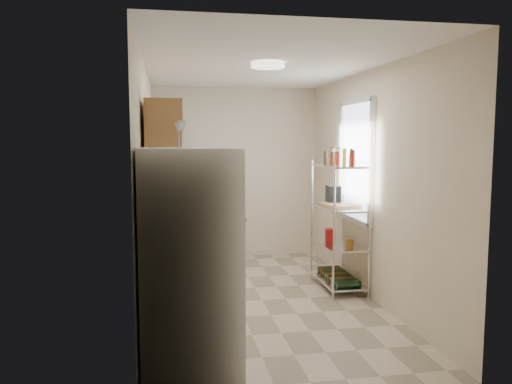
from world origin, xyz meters
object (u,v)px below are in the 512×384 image
(refrigerator, at_px, (191,265))
(espresso_machine, at_px, (333,194))
(rice_cooker, at_px, (176,214))
(frying_pan_large, at_px, (174,209))
(cutting_board, at_px, (340,205))

(refrigerator, height_order, espresso_machine, refrigerator)
(refrigerator, xyz_separation_m, rice_cooker, (-0.08, 1.85, 0.12))
(frying_pan_large, height_order, espresso_machine, espresso_machine)
(refrigerator, height_order, cutting_board, refrigerator)
(refrigerator, height_order, frying_pan_large, refrigerator)
(rice_cooker, xyz_separation_m, espresso_machine, (1.94, 0.37, 0.14))
(rice_cooker, height_order, espresso_machine, espresso_machine)
(rice_cooker, bearing_deg, frying_pan_large, 90.68)
(refrigerator, xyz_separation_m, frying_pan_large, (-0.09, 2.73, 0.05))
(cutting_board, relative_size, espresso_machine, 1.87)
(frying_pan_large, bearing_deg, refrigerator, -102.55)
(refrigerator, distance_m, espresso_machine, 2.91)
(rice_cooker, xyz_separation_m, cutting_board, (1.96, 0.18, 0.03))
(rice_cooker, bearing_deg, espresso_machine, 10.73)
(cutting_board, xyz_separation_m, espresso_machine, (-0.02, 0.19, 0.11))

